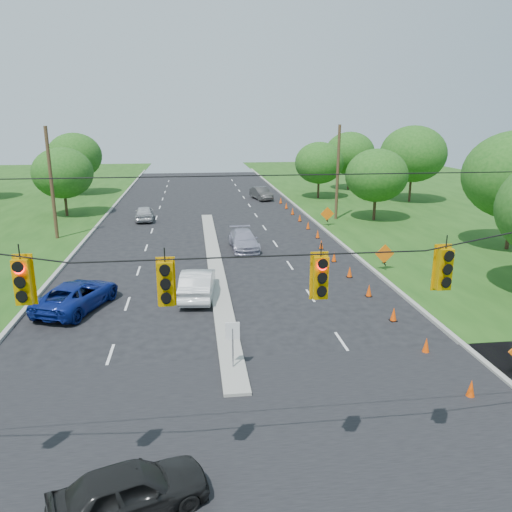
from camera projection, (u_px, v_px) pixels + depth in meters
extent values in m
plane|color=black|center=(251.00, 475.00, 13.85)|extent=(160.00, 160.00, 0.00)
cube|color=black|center=(251.00, 475.00, 13.85)|extent=(160.00, 14.00, 0.02)
cube|color=gray|center=(88.00, 238.00, 41.29)|extent=(0.25, 110.00, 0.16)
cube|color=gray|center=(325.00, 231.00, 43.76)|extent=(0.25, 110.00, 0.16)
cube|color=gray|center=(215.00, 264.00, 33.92)|extent=(1.00, 34.00, 0.18)
cylinder|color=gray|center=(233.00, 350.00, 19.35)|extent=(0.06, 0.06, 1.80)
cube|color=white|center=(233.00, 331.00, 19.13)|extent=(0.55, 0.04, 0.70)
cylinder|color=black|center=(255.00, 239.00, 11.02)|extent=(24.00, 0.04, 0.04)
cube|color=#D99A00|center=(23.00, 281.00, 10.62)|extent=(0.34, 0.24, 1.00)
cube|color=#D99A00|center=(166.00, 284.00, 11.03)|extent=(0.34, 0.24, 1.00)
cube|color=#D99A00|center=(320.00, 277.00, 11.46)|extent=(0.34, 0.24, 1.00)
cube|color=#D99A00|center=(444.00, 269.00, 11.81)|extent=(0.34, 0.24, 1.00)
cylinder|color=#422D1C|center=(52.00, 184.00, 39.79)|extent=(0.28, 0.28, 9.00)
cylinder|color=#422D1C|center=(338.00, 173.00, 47.63)|extent=(0.28, 0.28, 9.00)
cone|color=#F14706|center=(471.00, 389.00, 17.63)|extent=(0.32, 0.32, 0.70)
cone|color=#F14706|center=(426.00, 345.00, 20.97)|extent=(0.32, 0.32, 0.70)
cone|color=#F14706|center=(394.00, 314.00, 24.32)|extent=(0.32, 0.32, 0.70)
cone|color=#F14706|center=(369.00, 290.00, 27.67)|extent=(0.32, 0.32, 0.70)
cone|color=#F14706|center=(350.00, 272.00, 31.01)|extent=(0.32, 0.32, 0.70)
cone|color=#F14706|center=(334.00, 257.00, 34.36)|extent=(0.32, 0.32, 0.70)
cone|color=#F14706|center=(321.00, 244.00, 37.70)|extent=(0.32, 0.32, 0.70)
cone|color=#F14706|center=(318.00, 234.00, 41.12)|extent=(0.32, 0.32, 0.70)
cone|color=#F14706|center=(308.00, 225.00, 44.46)|extent=(0.32, 0.32, 0.70)
cone|color=#F14706|center=(300.00, 218.00, 47.81)|extent=(0.32, 0.32, 0.70)
cone|color=#F14706|center=(293.00, 211.00, 51.16)|extent=(0.32, 0.32, 0.70)
cone|color=#F14706|center=(286.00, 205.00, 54.50)|extent=(0.32, 0.32, 0.70)
cone|color=#F14706|center=(281.00, 200.00, 57.85)|extent=(0.32, 0.32, 0.70)
cube|color=black|center=(384.00, 263.00, 32.23)|extent=(0.06, 0.58, 0.26)
cube|color=black|center=(384.00, 263.00, 32.23)|extent=(0.06, 0.58, 0.26)
cube|color=orange|center=(385.00, 254.00, 32.07)|extent=(1.27, 0.05, 1.27)
cube|color=black|center=(327.00, 220.00, 45.61)|extent=(0.06, 0.58, 0.26)
cube|color=black|center=(327.00, 220.00, 45.61)|extent=(0.06, 0.58, 0.26)
cube|color=orange|center=(327.00, 214.00, 45.45)|extent=(1.27, 0.05, 1.27)
cylinder|color=black|center=(66.00, 204.00, 50.03)|extent=(0.28, 0.28, 2.52)
ellipsoid|color=#194C14|center=(63.00, 173.00, 49.21)|extent=(5.88, 5.88, 5.04)
cylinder|color=black|center=(77.00, 184.00, 64.08)|extent=(0.28, 0.28, 2.88)
ellipsoid|color=#194C14|center=(75.00, 156.00, 63.14)|extent=(6.72, 6.72, 5.76)
cylinder|color=black|center=(509.00, 229.00, 37.14)|extent=(0.28, 0.28, 3.24)
cylinder|color=black|center=(374.00, 208.00, 47.97)|extent=(0.28, 0.28, 2.52)
ellipsoid|color=#194C14|center=(377.00, 175.00, 47.15)|extent=(5.88, 5.88, 5.04)
cylinder|color=black|center=(410.00, 188.00, 58.41)|extent=(0.28, 0.28, 3.24)
ellipsoid|color=#194C14|center=(413.00, 154.00, 57.35)|extent=(7.56, 7.56, 6.48)
cylinder|color=black|center=(348.00, 179.00, 68.48)|extent=(0.28, 0.28, 2.88)
ellipsoid|color=#194C14|center=(350.00, 153.00, 67.54)|extent=(6.72, 6.72, 5.76)
cylinder|color=black|center=(318.00, 188.00, 61.11)|extent=(0.28, 0.28, 2.52)
ellipsoid|color=#194C14|center=(319.00, 163.00, 60.28)|extent=(5.88, 5.88, 5.04)
imported|color=black|center=(130.00, 490.00, 12.38)|extent=(4.24, 2.83, 1.34)
imported|color=silver|center=(198.00, 283.00, 27.45)|extent=(2.18, 4.99, 1.59)
imported|color=navy|center=(77.00, 295.00, 25.79)|extent=(4.17, 5.85, 1.48)
imported|color=#9795AA|center=(244.00, 240.00, 37.61)|extent=(2.14, 4.90, 1.40)
imported|color=#ADADB2|center=(144.00, 213.00, 48.05)|extent=(1.97, 4.32, 1.44)
imported|color=#323232|center=(261.00, 193.00, 60.56)|extent=(2.49, 4.71, 1.48)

